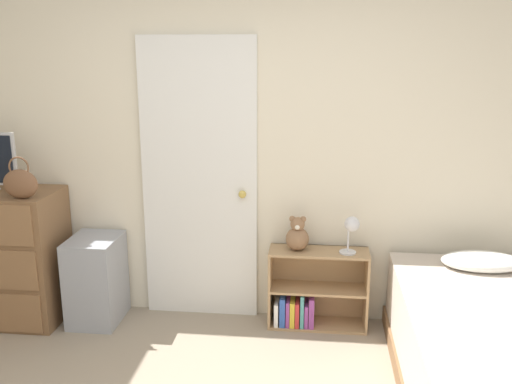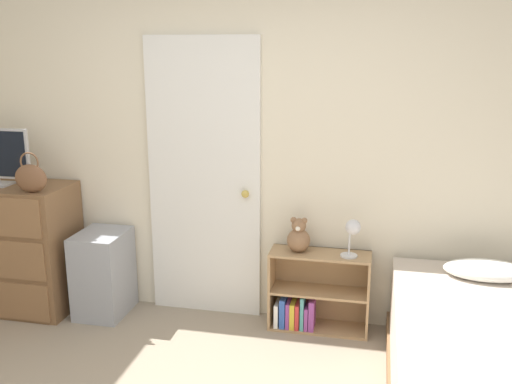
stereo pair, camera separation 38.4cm
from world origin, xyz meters
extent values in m
cube|color=beige|center=(0.00, 1.99, 1.27)|extent=(10.00, 0.06, 2.55)
cube|color=white|center=(-0.30, 1.93, 1.02)|extent=(0.84, 0.04, 2.05)
sphere|color=gold|center=(0.01, 1.89, 0.95)|extent=(0.06, 0.06, 0.06)
ellipsoid|color=brown|center=(-1.44, 1.52, 1.08)|extent=(0.24, 0.10, 0.20)
torus|color=brown|center=(-1.44, 1.52, 1.19)|extent=(0.14, 0.01, 0.14)
cube|color=#999EA8|center=(-1.04, 1.72, 0.32)|extent=(0.35, 0.43, 0.64)
cube|color=tan|center=(0.22, 1.81, 0.29)|extent=(0.02, 0.24, 0.58)
cube|color=tan|center=(0.91, 1.81, 0.29)|extent=(0.02, 0.24, 0.58)
cube|color=tan|center=(0.57, 1.81, 0.01)|extent=(0.67, 0.24, 0.02)
cube|color=tan|center=(0.57, 1.81, 0.29)|extent=(0.67, 0.24, 0.02)
cube|color=tan|center=(0.57, 1.81, 0.57)|extent=(0.67, 0.24, 0.02)
cube|color=tan|center=(0.57, 1.93, 0.29)|extent=(0.70, 0.01, 0.58)
cube|color=white|center=(0.27, 1.79, 0.10)|extent=(0.03, 0.17, 0.17)
cube|color=#3359B2|center=(0.32, 1.78, 0.13)|extent=(0.04, 0.16, 0.22)
cube|color=#8C3F8C|center=(0.36, 1.80, 0.11)|extent=(0.03, 0.20, 0.19)
cube|color=gold|center=(0.39, 1.77, 0.11)|extent=(0.03, 0.14, 0.19)
cube|color=red|center=(0.42, 1.79, 0.11)|extent=(0.03, 0.17, 0.19)
cube|color=teal|center=(0.46, 1.77, 0.14)|extent=(0.03, 0.14, 0.25)
cube|color=#8C3F8C|center=(0.49, 1.78, 0.10)|extent=(0.03, 0.17, 0.17)
cube|color=#8C3F8C|center=(0.53, 1.77, 0.13)|extent=(0.04, 0.14, 0.22)
sphere|color=#8C6647|center=(0.41, 1.81, 0.66)|extent=(0.16, 0.16, 0.16)
sphere|color=#8C6647|center=(0.41, 1.81, 0.77)|extent=(0.10, 0.10, 0.10)
sphere|color=silver|center=(0.41, 1.77, 0.76)|extent=(0.04, 0.04, 0.04)
sphere|color=#8C6647|center=(0.37, 1.81, 0.80)|extent=(0.04, 0.04, 0.04)
sphere|color=#8C6647|center=(0.45, 1.81, 0.80)|extent=(0.04, 0.04, 0.04)
cylinder|color=silver|center=(0.76, 1.79, 0.58)|extent=(0.12, 0.12, 0.01)
cylinder|color=silver|center=(0.76, 1.79, 0.67)|extent=(0.01, 0.01, 0.17)
sphere|color=silver|center=(0.79, 1.77, 0.79)|extent=(0.11, 0.11, 0.11)
ellipsoid|color=white|center=(1.63, 1.66, 0.60)|extent=(0.53, 0.28, 0.12)
camera|label=1|loc=(0.54, -1.99, 1.98)|focal=40.00mm
camera|label=2|loc=(0.92, -1.93, 1.98)|focal=40.00mm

